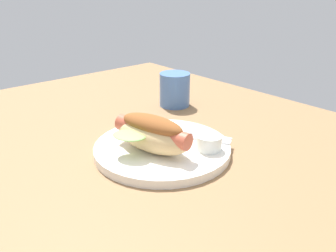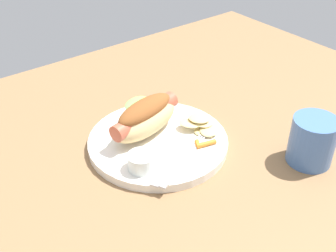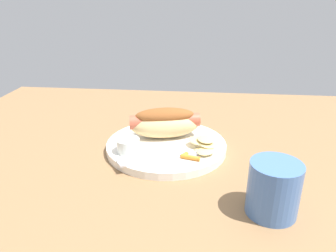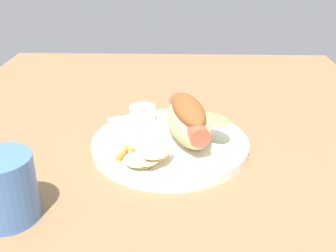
% 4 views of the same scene
% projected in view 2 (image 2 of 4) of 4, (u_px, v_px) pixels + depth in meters
% --- Properties ---
extents(ground_plane, '(1.20, 0.90, 0.02)m').
position_uv_depth(ground_plane, '(173.00, 147.00, 0.78)').
color(ground_plane, olive).
extents(plate, '(0.26, 0.26, 0.02)m').
position_uv_depth(plate, '(158.00, 142.00, 0.77)').
color(plate, white).
rests_on(plate, ground_plane).
extents(hot_dog, '(0.16, 0.12, 0.07)m').
position_uv_depth(hot_dog, '(145.00, 117.00, 0.76)').
color(hot_dog, '#DBB77A').
rests_on(hot_dog, plate).
extents(sauce_ramekin, '(0.05, 0.05, 0.03)m').
position_uv_depth(sauce_ramekin, '(141.00, 162.00, 0.69)').
color(sauce_ramekin, white).
rests_on(sauce_ramekin, plate).
extents(fork, '(0.15, 0.08, 0.00)m').
position_uv_depth(fork, '(183.00, 161.00, 0.71)').
color(fork, silver).
rests_on(fork, plate).
extents(knife, '(0.12, 0.08, 0.00)m').
position_uv_depth(knife, '(170.00, 162.00, 0.71)').
color(knife, silver).
rests_on(knife, plate).
extents(chips_pile, '(0.07, 0.08, 0.02)m').
position_uv_depth(chips_pile, '(201.00, 125.00, 0.78)').
color(chips_pile, '#DCC47B').
rests_on(chips_pile, plate).
extents(carrot_garnish, '(0.04, 0.03, 0.01)m').
position_uv_depth(carrot_garnish, '(204.00, 144.00, 0.74)').
color(carrot_garnish, orange).
rests_on(carrot_garnish, plate).
extents(drinking_cup, '(0.08, 0.08, 0.09)m').
position_uv_depth(drinking_cup, '(312.00, 141.00, 0.71)').
color(drinking_cup, '#4770B2').
rests_on(drinking_cup, ground_plane).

